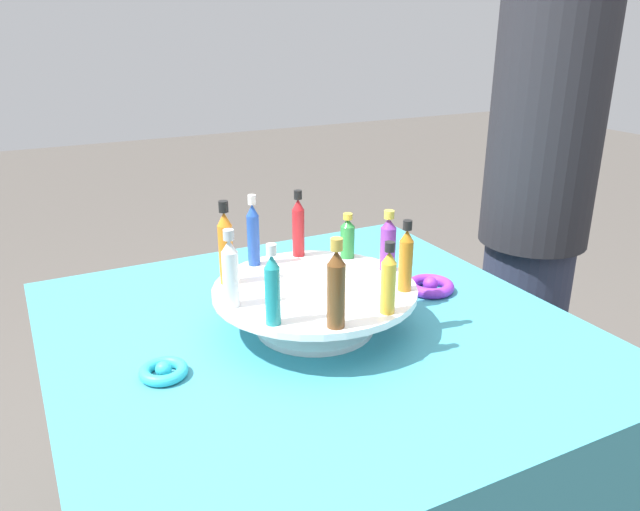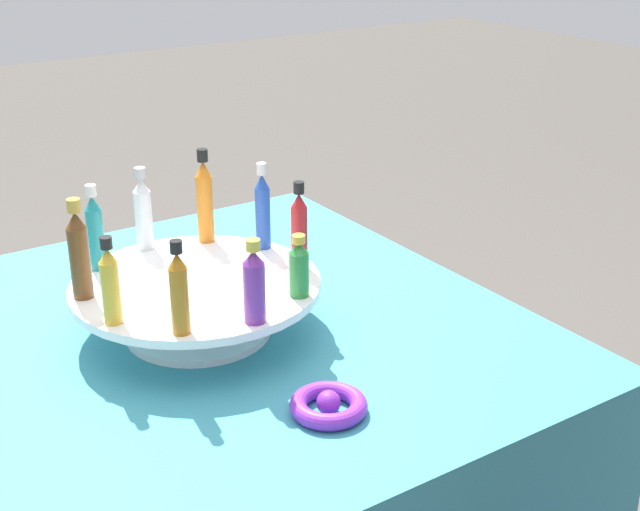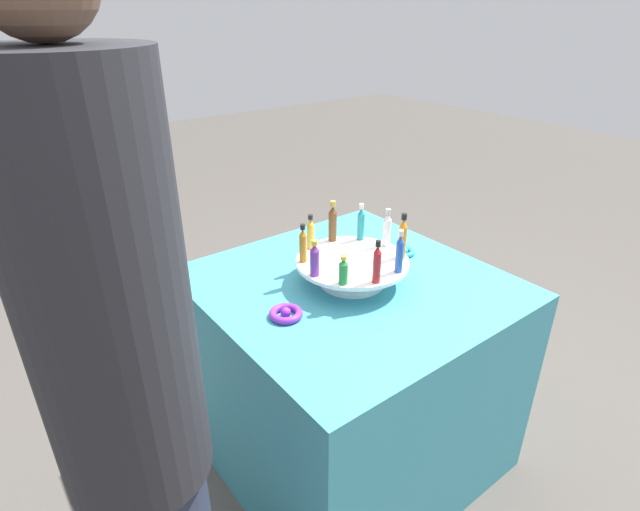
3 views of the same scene
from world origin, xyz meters
The scene contains 13 objects.
display_stand centered at (0.00, 0.00, 0.77)m, with size 0.35×0.35×0.08m.
bottle_gold centered at (-0.14, -0.05, 0.85)m, with size 0.02×0.02×0.12m.
bottle_amber centered at (-0.08, -0.13, 0.85)m, with size 0.02×0.02×0.12m.
bottle_purple centered at (0.01, -0.15, 0.85)m, with size 0.03×0.03×0.11m.
bottle_green centered at (0.10, -0.12, 0.84)m, with size 0.03×0.03×0.09m.
bottle_red centered at (0.15, -0.04, 0.86)m, with size 0.02×0.02×0.13m.
bottle_blue centered at (0.14, 0.05, 0.86)m, with size 0.02×0.02×0.13m.
bottle_orange centered at (0.08, 0.13, 0.87)m, with size 0.03×0.03×0.15m.
bottle_clear centered at (-0.01, 0.15, 0.86)m, with size 0.03×0.03×0.13m.
bottle_teal centered at (-0.10, 0.12, 0.86)m, with size 0.02×0.02×0.13m.
bottle_brown centered at (-0.15, 0.04, 0.86)m, with size 0.03×0.03×0.14m.
ribbon_bow_purple centered at (0.04, -0.27, 0.73)m, with size 0.09×0.09×0.03m.
ribbon_bow_teal centered at (-0.04, 0.27, 0.73)m, with size 0.07×0.07×0.02m.
Camera 2 is at (-0.48, -1.03, 1.31)m, focal length 50.00 mm.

